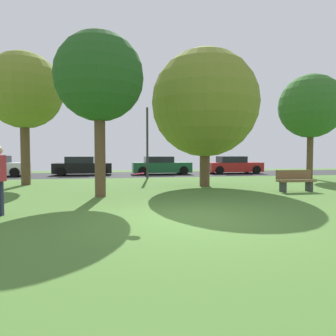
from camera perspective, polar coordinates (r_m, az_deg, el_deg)
name	(u,v)px	position (r m, az deg, el deg)	size (l,w,h in m)	color
ground_plane	(190,218)	(7.64, 4.09, -9.34)	(44.00, 44.00, 0.00)	#47702D
road_strip	(137,174)	(23.37, -5.77, -1.20)	(44.00, 6.40, 0.01)	#28282B
oak_tree_right	(205,103)	(15.26, 6.90, 11.84)	(5.18, 5.18, 6.62)	brown
birch_tree_lone	(311,107)	(21.46, 25.03, 10.31)	(3.93, 3.93, 6.51)	brown
maple_tree_near	(24,91)	(17.40, -25.20, 12.83)	(3.80, 3.80, 6.66)	brown
maple_tree_far	(99,78)	(11.89, -12.66, 16.04)	(3.24, 3.24, 6.01)	brown
frisbee_disc	(138,174)	(7.14, -5.54, -1.06)	(0.38, 0.38, 0.06)	#EA2D6B
parked_car_black	(82,166)	(23.51, -15.62, 0.27)	(4.17, 1.96, 1.36)	black
parked_car_green	(161,166)	(23.52, -1.32, 0.39)	(4.42, 2.05, 1.36)	#195633
parked_car_red	(233,166)	(25.03, 12.05, 0.46)	(4.31, 1.98, 1.36)	#B21E1E
park_bench	(295,181)	(13.87, 22.57, -2.17)	(1.60, 0.45, 0.90)	brown
street_lamp_post	(147,143)	(19.57, -3.87, 4.64)	(0.14, 0.14, 4.50)	#2D2D33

